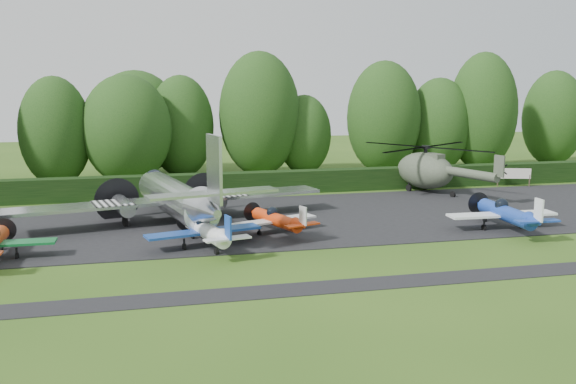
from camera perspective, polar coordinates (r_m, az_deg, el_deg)
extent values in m
plane|color=#2C4D15|center=(37.20, -0.74, -5.78)|extent=(160.00, 160.00, 0.00)
cube|color=black|center=(46.72, -3.45, -2.57)|extent=(70.00, 18.00, 0.01)
cube|color=black|center=(31.62, 1.69, -8.62)|extent=(70.00, 2.00, 0.00)
cube|color=black|center=(57.38, -5.38, -0.27)|extent=(90.00, 1.60, 2.00)
cylinder|color=silver|center=(45.45, -9.98, -0.53)|extent=(2.37, 12.36, 2.37)
cone|color=silver|center=(52.27, -10.47, 0.79)|extent=(2.37, 1.55, 2.37)
cone|color=silver|center=(38.09, -9.30, -1.72)|extent=(2.37, 3.09, 2.37)
sphere|color=black|center=(51.22, -10.42, 1.19)|extent=(1.55, 1.55, 1.55)
cube|color=silver|center=(46.52, -10.05, -0.69)|extent=(22.66, 2.47, 0.23)
cube|color=white|center=(46.45, -15.14, -0.74)|extent=(2.68, 2.58, 0.05)
cube|color=white|center=(46.91, -5.03, -0.33)|extent=(2.68, 2.58, 0.05)
cylinder|color=silver|center=(47.11, -14.09, -1.02)|extent=(1.13, 3.30, 1.13)
cylinder|color=silver|center=(47.47, -6.12, -0.70)|extent=(1.13, 3.30, 1.13)
cylinder|color=black|center=(49.39, -14.08, -0.53)|extent=(3.30, 0.03, 3.30)
cylinder|color=black|center=(49.74, -6.46, -0.22)|extent=(3.30, 0.03, 3.30)
cube|color=silver|center=(37.07, -9.25, -0.25)|extent=(7.73, 1.44, 0.14)
cube|color=silver|center=(36.54, -9.27, 1.90)|extent=(0.19, 2.27, 3.91)
cylinder|color=black|center=(46.92, -14.04, -2.47)|extent=(0.26, 0.93, 0.93)
cylinder|color=black|center=(47.29, -6.03, -2.14)|extent=(0.26, 0.93, 0.93)
cylinder|color=black|center=(37.41, -9.06, -5.52)|extent=(0.19, 0.45, 0.45)
cylinder|color=black|center=(42.84, -24.02, -3.09)|extent=(1.46, 0.02, 1.46)
cylinder|color=black|center=(39.80, -22.95, -5.28)|extent=(0.14, 0.43, 0.43)
cylinder|color=black|center=(42.16, -24.16, -4.57)|extent=(0.12, 0.39, 0.39)
cylinder|color=white|center=(38.96, -7.25, -3.44)|extent=(0.98, 5.60, 0.98)
sphere|color=black|center=(39.46, -7.36, -2.59)|extent=(0.86, 0.86, 0.86)
cube|color=#193F98|center=(39.49, -7.32, -3.49)|extent=(7.13, 1.32, 0.14)
cube|color=white|center=(35.66, -6.66, -4.25)|extent=(2.65, 0.71, 0.10)
cube|color=#193F98|center=(35.40, -6.66, -3.25)|extent=(0.10, 0.81, 1.32)
cylinder|color=black|center=(42.48, -7.79, -2.35)|extent=(1.53, 0.02, 1.53)
cylinder|color=black|center=(39.37, -9.19, -4.76)|extent=(0.14, 0.45, 0.45)
cylinder|color=black|center=(39.64, -5.36, -4.57)|extent=(0.14, 0.45, 0.45)
cylinder|color=black|center=(41.75, -7.62, -3.91)|extent=(0.12, 0.41, 0.41)
cylinder|color=red|center=(42.31, -1.03, -2.49)|extent=(0.86, 4.95, 0.86)
sphere|color=black|center=(42.75, -1.18, -1.81)|extent=(0.76, 0.76, 0.76)
cube|color=silver|center=(42.77, -1.15, -2.54)|extent=(6.30, 1.17, 0.13)
cube|color=red|center=(39.44, -0.09, -3.06)|extent=(2.34, 0.63, 0.09)
cube|color=silver|center=(39.23, -0.06, -2.26)|extent=(0.09, 0.72, 1.17)
cylinder|color=black|center=(45.37, -1.90, -1.65)|extent=(1.35, 0.02, 1.35)
cylinder|color=black|center=(42.52, -2.64, -3.58)|extent=(0.13, 0.40, 0.40)
cylinder|color=black|center=(43.01, 0.42, -3.41)|extent=(0.13, 0.40, 0.40)
cylinder|color=black|center=(44.73, -1.67, -2.92)|extent=(0.11, 0.36, 0.36)
cylinder|color=#1A3CA0|center=(45.69, 18.83, -1.84)|extent=(1.04, 5.97, 1.04)
sphere|color=black|center=(46.14, 18.43, -1.09)|extent=(0.91, 0.91, 0.91)
cube|color=white|center=(46.17, 18.46, -1.90)|extent=(7.60, 1.41, 0.15)
cube|color=#1A3CA0|center=(42.72, 21.40, -2.40)|extent=(2.82, 0.76, 0.11)
cube|color=white|center=(42.50, 21.54, -1.50)|extent=(0.11, 0.87, 1.41)
cylinder|color=black|center=(48.92, 16.44, -0.97)|extent=(1.63, 0.02, 1.63)
cylinder|color=black|center=(45.43, 17.03, -3.09)|extent=(0.15, 0.48, 0.48)
cylinder|color=black|center=(46.91, 20.01, -2.86)|extent=(0.15, 0.48, 0.48)
cylinder|color=black|center=(48.24, 16.98, -2.38)|extent=(0.13, 0.43, 0.43)
ellipsoid|color=#404938|center=(59.87, 12.08, 1.89)|extent=(3.43, 6.30, 3.29)
cylinder|color=#404938|center=(55.44, 14.29, 1.53)|extent=(0.77, 6.60, 0.77)
cube|color=#404938|center=(52.35, 16.06, 2.07)|extent=(0.13, 0.99, 1.76)
cylinder|color=black|center=(59.67, 12.13, 3.46)|extent=(0.33, 0.33, 0.88)
cylinder|color=black|center=(59.62, 12.15, 3.93)|extent=(0.77, 0.77, 0.28)
cylinder|color=black|center=(59.62, 12.15, 3.93)|extent=(13.21, 13.21, 0.07)
cube|color=#404938|center=(58.92, 12.49, 2.99)|extent=(0.99, 2.20, 0.77)
ellipsoid|color=black|center=(61.43, 11.38, 2.21)|extent=(2.09, 2.09, 1.88)
cylinder|color=black|center=(60.44, 10.72, 0.43)|extent=(0.20, 0.62, 0.62)
cylinder|color=black|center=(61.37, 12.60, 0.50)|extent=(0.20, 0.62, 0.62)
cylinder|color=black|center=(57.01, 13.53, -0.29)|extent=(0.18, 0.53, 0.53)
cylinder|color=#3F3326|center=(64.50, 18.30, 0.92)|extent=(0.12, 0.12, 1.19)
cylinder|color=#3F3326|center=(66.11, 20.50, 1.00)|extent=(0.12, 0.12, 1.19)
cube|color=beige|center=(65.19, 19.45, 1.57)|extent=(3.18, 0.08, 0.99)
cylinder|color=black|center=(74.09, 13.13, 3.12)|extent=(0.70, 0.70, 3.42)
ellipsoid|color=#183D13|center=(73.78, 13.24, 5.83)|extent=(7.17, 7.17, 10.44)
cylinder|color=black|center=(71.29, 8.43, 3.26)|extent=(0.70, 0.70, 4.01)
ellipsoid|color=#183D13|center=(70.95, 8.51, 6.57)|extent=(8.02, 8.02, 12.25)
cylinder|color=black|center=(65.55, -19.81, 1.97)|extent=(0.70, 0.70, 3.45)
ellipsoid|color=#183D13|center=(65.20, -19.99, 5.06)|extent=(6.75, 6.75, 10.55)
cylinder|color=black|center=(68.61, -9.40, 2.76)|extent=(0.70, 0.70, 3.50)
ellipsoid|color=#183D13|center=(68.27, -9.49, 5.76)|extent=(6.87, 6.87, 10.70)
cylinder|color=black|center=(70.01, 1.43, 2.75)|extent=(0.70, 0.70, 2.82)
ellipsoid|color=#183D13|center=(69.72, 1.44, 5.12)|extent=(5.85, 5.85, 8.61)
cylinder|color=black|center=(75.75, 16.75, 3.45)|extent=(0.70, 0.70, 4.34)
ellipsoid|color=#183D13|center=(75.42, 16.92, 6.82)|extent=(7.55, 7.55, 13.26)
cylinder|color=black|center=(83.69, 22.36, 3.48)|extent=(0.70, 0.70, 3.71)
ellipsoid|color=#183D13|center=(83.41, 22.54, 6.08)|extent=(7.25, 7.25, 11.33)
cylinder|color=black|center=(64.97, -14.01, 2.22)|extent=(0.70, 0.70, 3.51)
ellipsoid|color=#183D13|center=(64.62, -14.14, 5.40)|extent=(8.69, 8.69, 10.74)
cylinder|color=black|center=(68.69, -2.54, 3.24)|extent=(0.70, 0.70, 4.31)
ellipsoid|color=#183D13|center=(68.32, -2.57, 6.93)|extent=(8.58, 8.58, 13.17)
cylinder|color=black|center=(71.31, -13.22, 2.97)|extent=(0.70, 0.70, 3.67)
ellipsoid|color=#183D13|center=(70.97, -13.34, 5.99)|extent=(9.81, 9.81, 11.21)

